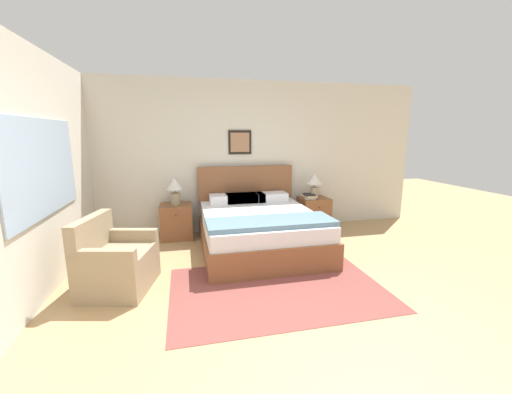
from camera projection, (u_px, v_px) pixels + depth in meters
name	position (u px, v px, depth m)	size (l,w,h in m)	color
ground_plane	(289.00, 330.00, 2.76)	(16.00, 16.00, 0.00)	tan
wall_back	(232.00, 157.00, 5.49)	(6.97, 0.09, 2.60)	beige
wall_left	(47.00, 171.00, 3.47)	(0.08, 5.50, 2.60)	beige
area_rug_main	(278.00, 288.00, 3.50)	(2.35, 1.56, 0.01)	brown
bed	(259.00, 228.00, 4.71)	(1.67, 2.05, 1.15)	brown
armchair	(116.00, 264.00, 3.46)	(0.83, 0.91, 0.83)	#998466
nightstand_near_window	(177.00, 221.00, 5.18)	(0.51, 0.49, 0.57)	brown
nightstand_by_door	(314.00, 213.00, 5.71)	(0.51, 0.49, 0.57)	brown
table_lamp_near_window	(175.00, 187.00, 5.05)	(0.26, 0.26, 0.45)	gray
table_lamp_by_door	(314.00, 182.00, 5.58)	(0.26, 0.26, 0.45)	gray
book_thick_bottom	(309.00, 198.00, 5.58)	(0.20, 0.23, 0.03)	silver
book_hardcover_middle	(309.00, 196.00, 5.58)	(0.23, 0.27, 0.04)	beige
book_novel_upper	(309.00, 194.00, 5.57)	(0.20, 0.23, 0.03)	#232328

